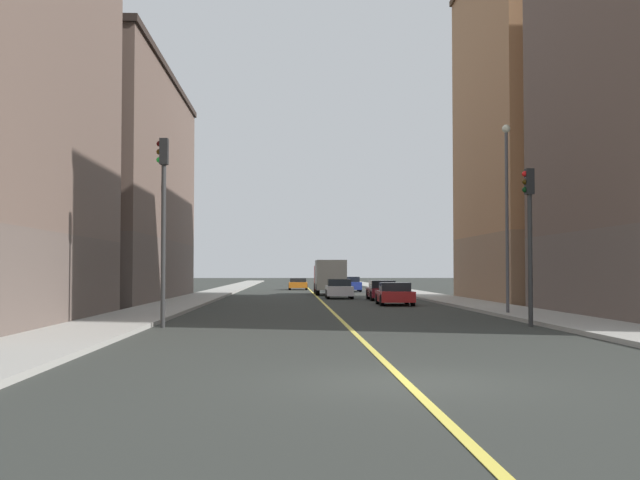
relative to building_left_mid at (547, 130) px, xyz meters
name	(u,v)px	position (x,y,z in m)	size (l,w,h in m)	color
ground_plane	(405,382)	(-14.36, -35.83, -10.90)	(400.00, 400.00, 0.00)	#2D302C
sidewalk_left	(420,294)	(-6.05, 13.17, -10.82)	(3.08, 168.00, 0.15)	#9E9B93
sidewalk_right	(210,295)	(-22.67, 13.17, -10.82)	(3.08, 168.00, 0.15)	#9E9B93
lane_center_stripe	(315,295)	(-14.36, 13.17, -10.89)	(0.16, 154.00, 0.01)	#E5D14C
building_left_mid	(547,130)	(0.00, 0.00, 0.00)	(9.33, 15.34, 21.78)	#8F6B4F
building_right_midblock	(102,187)	(-28.72, 2.65, -3.44)	(9.33, 25.36, 14.89)	brown
traffic_light_left_near	(529,223)	(-8.01, -22.29, -7.29)	(0.40, 0.32, 5.53)	#2D2D2D
traffic_light_right_near	(163,206)	(-20.75, -22.29, -6.72)	(0.40, 0.32, 6.51)	#2D2D2D
street_lamp_left_near	(507,200)	(-6.99, -15.76, -5.89)	(0.36, 0.36, 8.15)	#4C4C51
car_red	(395,294)	(-10.44, -4.85, -10.28)	(1.97, 4.12, 1.28)	red
car_orange	(298,284)	(-15.54, 31.77, -10.31)	(1.95, 4.06, 1.19)	orange
car_blue	(350,284)	(-10.75, 24.26, -10.22)	(1.92, 4.57, 1.39)	#23389E
car_white	(339,289)	(-12.93, 5.97, -10.23)	(1.91, 4.03, 1.36)	white
car_maroon	(382,290)	(-10.26, 2.96, -10.25)	(1.83, 4.46, 1.30)	maroon
box_truck	(330,276)	(-13.16, 14.50, -9.38)	(2.41, 7.31, 2.78)	maroon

